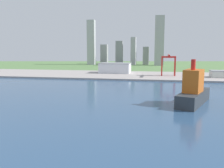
# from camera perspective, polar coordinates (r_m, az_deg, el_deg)

# --- Properties ---
(ground_plane) EXTENTS (2400.00, 2400.00, 0.00)m
(ground_plane) POSITION_cam_1_polar(r_m,az_deg,el_deg) (255.78, 3.90, -2.64)
(ground_plane) COLOR #587D46
(water_bay) EXTENTS (840.00, 360.00, 0.15)m
(water_bay) POSITION_cam_1_polar(r_m,az_deg,el_deg) (197.71, 1.68, -5.78)
(water_bay) COLOR #2D4C70
(water_bay) RESTS_ON ground
(industrial_pier) EXTENTS (840.00, 140.00, 2.50)m
(industrial_pier) POSITION_cam_1_polar(r_m,az_deg,el_deg) (442.93, 7.02, 2.01)
(industrial_pier) COLOR #9E9692
(industrial_pier) RESTS_ON ground
(container_barge) EXTENTS (35.73, 61.46, 39.11)m
(container_barge) POSITION_cam_1_polar(r_m,az_deg,el_deg) (223.29, 18.48, -1.71)
(container_barge) COLOR #2D3338
(container_barge) RESTS_ON water_bay
(port_crane_red) EXTENTS (24.35, 42.67, 36.35)m
(port_crane_red) POSITION_cam_1_polar(r_m,az_deg,el_deg) (430.83, 13.06, 5.37)
(port_crane_red) COLOR red
(port_crane_red) RESTS_ON industrial_pier
(warehouse_main) EXTENTS (59.14, 38.82, 19.24)m
(warehouse_main) POSITION_cam_1_polar(r_m,az_deg,el_deg) (474.26, 0.72, 3.78)
(warehouse_main) COLOR silver
(warehouse_main) RESTS_ON industrial_pier
(warehouse_annex) EXTENTS (32.08, 24.77, 11.28)m
(warehouse_annex) POSITION_cam_1_polar(r_m,az_deg,el_deg) (435.09, 24.02, 2.18)
(warehouse_annex) COLOR silver
(warehouse_annex) RESTS_ON industrial_pier
(distant_skyline) EXTENTS (236.12, 65.99, 146.59)m
(distant_skyline) POSITION_cam_1_polar(r_m,az_deg,el_deg) (771.36, 3.69, 8.70)
(distant_skyline) COLOR #A5A6AE
(distant_skyline) RESTS_ON ground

